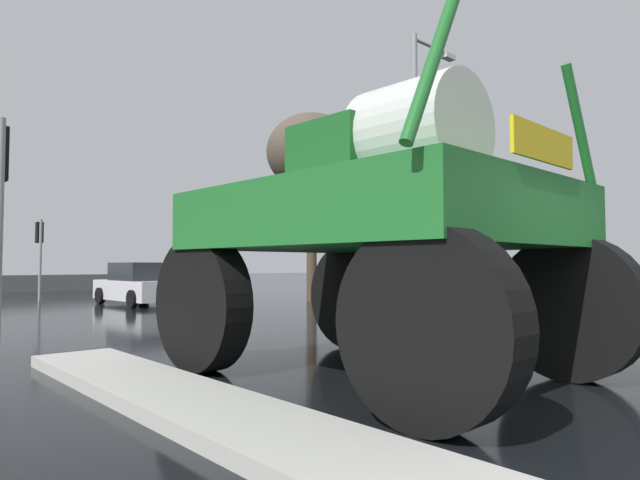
# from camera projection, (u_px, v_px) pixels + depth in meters

# --- Properties ---
(ground_plane) EXTENTS (120.00, 120.00, 0.00)m
(ground_plane) POSITION_uv_depth(u_px,v_px,m) (75.00, 308.00, 18.01)
(ground_plane) COLOR black
(median_island) EXTENTS (1.10, 11.82, 0.15)m
(median_island) POSITION_uv_depth(u_px,v_px,m) (361.00, 469.00, 3.61)
(median_island) COLOR #B2AFA8
(median_island) RESTS_ON ground
(oversize_sprayer) EXTENTS (4.04, 5.57, 3.90)m
(oversize_sprayer) POSITION_uv_depth(u_px,v_px,m) (381.00, 228.00, 7.07)
(oversize_sprayer) COLOR black
(oversize_sprayer) RESTS_ON ground
(sedan_ahead) EXTENTS (1.99, 4.16, 1.52)m
(sedan_ahead) POSITION_uv_depth(u_px,v_px,m) (139.00, 285.00, 19.68)
(sedan_ahead) COLOR silver
(sedan_ahead) RESTS_ON ground
(traffic_signal_near_right) EXTENTS (0.24, 0.54, 3.61)m
(traffic_signal_near_right) POSITION_uv_depth(u_px,v_px,m) (378.00, 218.00, 14.07)
(traffic_signal_near_right) COLOR gray
(traffic_signal_near_right) RESTS_ON ground
(traffic_signal_far_right) EXTENTS (0.24, 0.55, 3.26)m
(traffic_signal_far_right) POSITION_uv_depth(u_px,v_px,m) (39.00, 242.00, 21.82)
(traffic_signal_far_right) COLOR gray
(traffic_signal_far_right) RESTS_ON ground
(streetlight_near_right) EXTENTS (2.08, 0.24, 8.42)m
(streetlight_near_right) POSITION_uv_depth(u_px,v_px,m) (418.00, 157.00, 16.43)
(streetlight_near_right) COLOR gray
(streetlight_near_right) RESTS_ON ground
(bare_tree_right) EXTENTS (3.65, 3.65, 7.53)m
(bare_tree_right) POSITION_uv_depth(u_px,v_px,m) (312.00, 154.00, 21.94)
(bare_tree_right) COLOR #473828
(bare_tree_right) RESTS_ON ground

